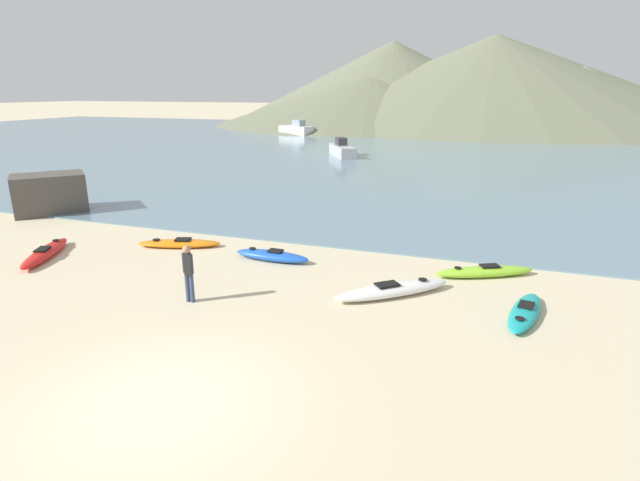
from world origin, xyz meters
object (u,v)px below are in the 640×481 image
at_px(kayak_on_sand_0, 45,253).
at_px(kayak_on_sand_3, 272,256).
at_px(shoreline_rock, 50,193).
at_px(person_near_foreground, 188,270).
at_px(kayak_on_sand_2, 525,312).
at_px(kayak_on_sand_5, 392,290).
at_px(moored_boat_2, 342,150).
at_px(kayak_on_sand_1, 484,272).
at_px(kayak_on_sand_4, 179,243).
at_px(moored_boat_0, 638,134).
at_px(moored_boat_3, 296,130).

height_order(kayak_on_sand_0, kayak_on_sand_3, kayak_on_sand_3).
distance_m(kayak_on_sand_3, shoreline_rock, 13.11).
relative_size(person_near_foreground, shoreline_rock, 0.53).
height_order(kayak_on_sand_2, person_near_foreground, person_near_foreground).
bearing_deg(person_near_foreground, kayak_on_sand_5, 23.64).
xyz_separation_m(kayak_on_sand_3, moored_boat_2, (-5.75, 26.93, 0.43)).
distance_m(kayak_on_sand_1, kayak_on_sand_5, 3.42).
bearing_deg(kayak_on_sand_4, kayak_on_sand_3, -3.89).
relative_size(kayak_on_sand_3, shoreline_rock, 0.88).
height_order(kayak_on_sand_1, shoreline_rock, shoreline_rock).
bearing_deg(kayak_on_sand_5, kayak_on_sand_2, -3.58).
bearing_deg(kayak_on_sand_5, moored_boat_2, 109.73).
bearing_deg(kayak_on_sand_3, kayak_on_sand_1, 6.76).
xyz_separation_m(moored_boat_0, shoreline_rock, (-34.97, -50.67, 0.27)).
distance_m(kayak_on_sand_3, person_near_foreground, 4.01).
height_order(kayak_on_sand_2, kayak_on_sand_5, kayak_on_sand_5).
relative_size(kayak_on_sand_4, moored_boat_3, 0.65).
bearing_deg(person_near_foreground, moored_boat_0, 68.28).
distance_m(kayak_on_sand_4, kayak_on_sand_5, 8.59).
bearing_deg(kayak_on_sand_5, moored_boat_3, 115.04).
height_order(person_near_foreground, shoreline_rock, shoreline_rock).
bearing_deg(moored_boat_2, moored_boat_0, 43.60).
bearing_deg(moored_boat_2, kayak_on_sand_2, -64.51).
xyz_separation_m(kayak_on_sand_5, moored_boat_2, (-10.24, 28.55, 0.43)).
relative_size(person_near_foreground, moored_boat_0, 0.40).
bearing_deg(kayak_on_sand_1, kayak_on_sand_0, -167.81).
bearing_deg(kayak_on_sand_5, person_near_foreground, -156.36).
xyz_separation_m(kayak_on_sand_0, kayak_on_sand_1, (14.46, 3.12, -0.00)).
distance_m(kayak_on_sand_0, kayak_on_sand_4, 4.49).
relative_size(kayak_on_sand_2, moored_boat_0, 0.70).
bearing_deg(kayak_on_sand_3, shoreline_rock, 167.27).
relative_size(moored_boat_2, shoreline_rock, 1.57).
distance_m(moored_boat_2, shoreline_rock, 25.05).
relative_size(kayak_on_sand_3, moored_boat_3, 0.56).
height_order(moored_boat_3, shoreline_rock, moored_boat_3).
bearing_deg(kayak_on_sand_5, shoreline_rock, 165.35).
xyz_separation_m(kayak_on_sand_2, kayak_on_sand_4, (-11.86, 2.11, 0.01)).
distance_m(kayak_on_sand_0, moored_boat_3, 48.75).
bearing_deg(shoreline_rock, kayak_on_sand_4, -16.45).
bearing_deg(person_near_foreground, kayak_on_sand_1, 31.90).
height_order(moored_boat_2, moored_boat_3, moored_boat_3).
xyz_separation_m(person_near_foreground, shoreline_rock, (-12.10, 6.77, -0.01)).
height_order(kayak_on_sand_3, kayak_on_sand_5, kayak_on_sand_5).
xyz_separation_m(kayak_on_sand_0, moored_boat_3, (-9.92, 47.73, 0.55)).
relative_size(kayak_on_sand_0, moored_boat_2, 0.69).
xyz_separation_m(moored_boat_2, shoreline_rock, (-7.01, -24.04, 0.31)).
xyz_separation_m(kayak_on_sand_2, kayak_on_sand_3, (-7.96, 1.85, 0.05)).
bearing_deg(person_near_foreground, moored_boat_3, 108.85).
height_order(kayak_on_sand_1, person_near_foreground, person_near_foreground).
bearing_deg(moored_boat_2, moored_boat_3, 122.42).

